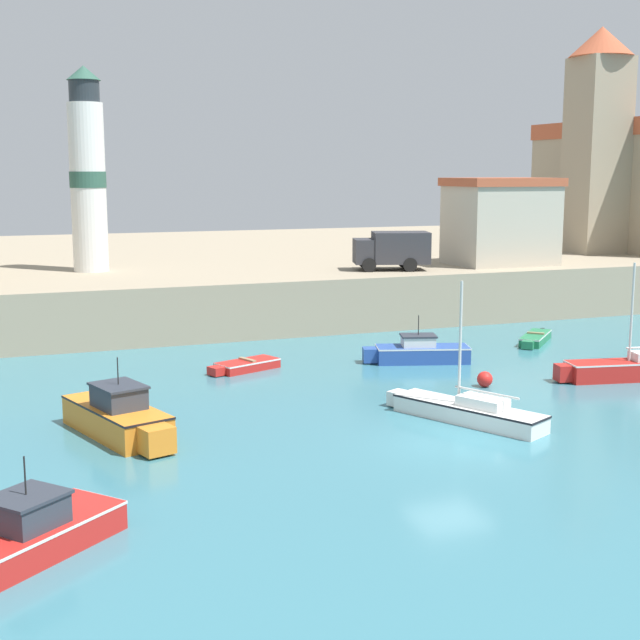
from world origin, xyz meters
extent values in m
plane|color=teal|center=(0.00, 0.00, 0.00)|extent=(200.00, 200.00, 0.00)
cube|color=gray|center=(0.00, 39.16, 1.49)|extent=(120.00, 40.00, 2.97)
cube|color=orange|center=(-9.82, 4.87, 0.49)|extent=(3.14, 5.15, 0.98)
cube|color=orange|center=(-8.96, 2.18, 0.49)|extent=(1.16, 1.04, 0.83)
cube|color=black|center=(-9.82, 4.87, 0.94)|extent=(3.17, 5.20, 0.07)
cube|color=#333842|center=(-9.75, 4.64, 1.33)|extent=(1.77, 2.01, 0.69)
cube|color=#2D333D|center=(-9.75, 4.64, 1.71)|extent=(1.89, 2.18, 0.08)
cylinder|color=black|center=(-9.75, 4.64, 2.20)|extent=(0.04, 0.04, 0.90)
cube|color=white|center=(1.89, 2.10, 0.31)|extent=(3.66, 5.60, 0.62)
cube|color=white|center=(0.50, 4.87, 0.31)|extent=(0.88, 0.83, 0.53)
cube|color=black|center=(1.89, 2.10, 0.58)|extent=(3.70, 5.66, 0.07)
cylinder|color=silver|center=(1.70, 2.48, 2.77)|extent=(0.10, 0.10, 4.30)
cylinder|color=silver|center=(2.21, 1.47, 1.17)|extent=(1.21, 2.30, 0.08)
cube|color=silver|center=(2.14, 1.60, 0.80)|extent=(1.55, 1.91, 0.36)
cube|color=red|center=(11.85, 5.30, 0.40)|extent=(6.32, 2.42, 0.80)
cube|color=red|center=(8.53, 5.93, 0.40)|extent=(0.70, 0.80, 0.68)
cube|color=white|center=(11.85, 5.30, 0.76)|extent=(6.38, 2.44, 0.07)
cylinder|color=silver|center=(11.40, 5.38, 2.86)|extent=(0.10, 0.10, 4.13)
cube|color=#237A4C|center=(12.39, 13.67, 0.23)|extent=(3.08, 3.08, 0.45)
cube|color=#237A4C|center=(11.05, 12.32, 0.23)|extent=(0.71, 0.71, 0.38)
cube|color=white|center=(12.39, 13.67, 0.41)|extent=(3.11, 3.12, 0.07)
cube|color=#997F5B|center=(12.39, 13.67, 0.49)|extent=(0.74, 0.74, 0.08)
cube|color=black|center=(13.66, 14.94, 0.28)|extent=(0.28, 0.28, 0.36)
cube|color=red|center=(-12.83, -3.89, 0.35)|extent=(4.35, 4.04, 0.71)
cube|color=white|center=(-12.83, -3.89, 0.67)|extent=(4.39, 4.08, 0.07)
cube|color=#333842|center=(-13.00, -4.02, 1.04)|extent=(1.98, 1.96, 0.66)
cube|color=#2D333D|center=(-13.00, -4.02, 1.41)|extent=(2.13, 2.11, 0.08)
cylinder|color=black|center=(-13.00, -4.02, 1.90)|extent=(0.04, 0.04, 0.90)
cube|color=red|center=(-3.10, 12.72, 0.21)|extent=(3.05, 2.16, 0.42)
cube|color=red|center=(-4.65, 12.10, 0.21)|extent=(0.75, 0.81, 0.36)
cube|color=white|center=(-3.10, 12.72, 0.38)|extent=(3.08, 2.18, 0.07)
cube|color=#997F5B|center=(-3.10, 12.72, 0.46)|extent=(0.57, 1.02, 0.08)
cube|color=#284C9E|center=(4.85, 11.46, 0.38)|extent=(4.41, 2.59, 0.75)
cube|color=#284C9E|center=(2.54, 12.17, 0.38)|extent=(0.85, 0.94, 0.64)
cube|color=white|center=(4.85, 11.46, 0.71)|extent=(4.46, 2.61, 0.07)
cube|color=silver|center=(4.65, 11.52, 0.98)|extent=(1.71, 1.45, 0.45)
cube|color=#2D333D|center=(4.65, 11.52, 1.24)|extent=(1.85, 1.56, 0.08)
cylinder|color=black|center=(4.65, 11.52, 1.73)|extent=(0.04, 0.04, 0.90)
sphere|color=red|center=(5.08, 6.36, 0.32)|extent=(0.64, 0.64, 0.64)
cube|color=gray|center=(32.00, 29.97, 7.01)|extent=(8.20, 15.92, 8.09)
cube|color=gray|center=(26.21, 27.58, 9.62)|extent=(3.38, 3.38, 13.29)
cone|color=#B25133|center=(26.21, 27.58, 17.26)|extent=(4.39, 4.39, 2.00)
cylinder|color=silver|center=(-8.00, 27.97, 7.69)|extent=(1.98, 1.98, 9.43)
cylinder|color=#2D5647|center=(-8.00, 27.97, 8.16)|extent=(2.04, 2.04, 0.90)
cylinder|color=#262D33|center=(-8.00, 27.97, 13.00)|extent=(1.68, 1.68, 1.20)
cone|color=#2D5647|center=(-8.00, 27.97, 14.00)|extent=(1.88, 1.88, 0.80)
cube|color=#BCB29E|center=(16.00, 23.16, 5.35)|extent=(5.91, 4.53, 4.76)
cube|color=#B25133|center=(16.00, 23.16, 7.98)|extent=(6.21, 4.76, 0.50)
cube|color=#333338|center=(8.86, 22.30, 4.27)|extent=(3.67, 2.93, 1.80)
cube|color=#333338|center=(6.90, 22.89, 4.07)|extent=(1.82, 2.29, 1.40)
cube|color=#334756|center=(6.47, 23.02, 4.27)|extent=(0.63, 1.76, 0.70)
cylinder|color=black|center=(6.72, 21.95, 3.37)|extent=(0.85, 0.50, 0.80)
cylinder|color=black|center=(7.27, 23.77, 3.37)|extent=(0.85, 0.50, 0.80)
cylinder|color=black|center=(8.97, 21.28, 3.37)|extent=(0.85, 0.50, 0.80)
cylinder|color=black|center=(9.52, 23.10, 3.37)|extent=(0.85, 0.50, 0.80)
camera|label=1|loc=(-13.46, -24.25, 8.65)|focal=50.00mm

